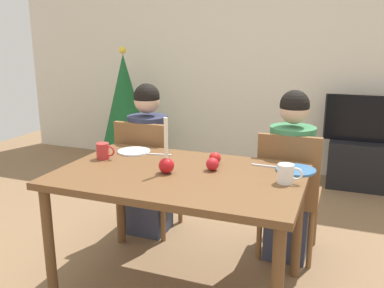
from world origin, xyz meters
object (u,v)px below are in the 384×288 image
(chair_right, at_px, (289,188))
(candle_centerpiece, at_px, (166,162))
(chair_left, at_px, (147,171))
(plate_right, at_px, (296,170))
(person_right_child, at_px, (290,179))
(tv_stand, at_px, (361,164))
(tv, at_px, (366,119))
(plate_left, at_px, (134,151))
(person_left_child, at_px, (149,162))
(christmas_tree, at_px, (125,105))
(apple_by_left_plate, at_px, (212,164))
(apple_near_candle, at_px, (215,158))
(mug_right, at_px, (286,174))
(mug_left, at_px, (103,151))

(chair_right, xyz_separation_m, candle_centerpiece, (-0.61, -0.64, 0.30))
(chair_left, xyz_separation_m, plate_right, (1.14, -0.34, 0.24))
(person_right_child, bearing_deg, tv_stand, 73.20)
(tv, distance_m, plate_left, 2.51)
(chair_left, distance_m, person_left_child, 0.07)
(christmas_tree, bearing_deg, person_right_child, -34.84)
(plate_right, bearing_deg, chair_right, 102.18)
(tv, bearing_deg, candle_centerpiece, -115.46)
(chair_left, xyz_separation_m, person_left_child, (0.00, 0.03, 0.06))
(candle_centerpiece, xyz_separation_m, apple_by_left_plate, (0.23, 0.14, -0.03))
(apple_near_candle, distance_m, apple_by_left_plate, 0.13)
(tv_stand, distance_m, mug_right, 2.37)
(plate_right, distance_m, mug_left, 1.19)
(chair_left, relative_size, tv, 1.14)
(apple_near_candle, bearing_deg, chair_left, 150.22)
(plate_left, bearing_deg, mug_right, -13.18)
(tv_stand, height_order, apple_by_left_plate, apple_by_left_plate)
(person_left_child, distance_m, candle_centerpiece, 0.85)
(person_right_child, distance_m, apple_by_left_plate, 0.69)
(tv_stand, bearing_deg, christmas_tree, -175.62)
(mug_right, bearing_deg, mug_left, 177.83)
(mug_left, bearing_deg, mug_right, -2.17)
(person_left_child, height_order, mug_left, person_left_child)
(plate_right, bearing_deg, person_left_child, 161.89)
(person_right_child, bearing_deg, apple_near_candle, -134.70)
(tv, xyz_separation_m, plate_left, (-1.50, -2.02, 0.05))
(mug_right, bearing_deg, christmas_tree, 136.20)
(candle_centerpiece, bearing_deg, apple_by_left_plate, 31.18)
(person_left_child, relative_size, christmas_tree, 0.84)
(person_right_child, bearing_deg, mug_right, -85.20)
(chair_right, distance_m, apple_by_left_plate, 0.69)
(candle_centerpiece, bearing_deg, person_right_child, 47.86)
(person_left_child, relative_size, candle_centerpiece, 3.64)
(chair_left, height_order, apple_near_candle, chair_left)
(candle_centerpiece, bearing_deg, person_left_child, 124.07)
(apple_near_candle, bearing_deg, person_left_child, 148.15)
(chair_left, relative_size, mug_right, 6.74)
(tv, bearing_deg, plate_right, -101.87)
(chair_right, distance_m, christmas_tree, 2.58)
(person_right_child, relative_size, apple_by_left_plate, 15.38)
(chair_right, height_order, christmas_tree, christmas_tree)
(christmas_tree, height_order, plate_left, christmas_tree)
(candle_centerpiece, height_order, apple_near_candle, candle_centerpiece)
(chair_right, relative_size, christmas_tree, 0.65)
(plate_left, relative_size, apple_near_candle, 2.96)
(christmas_tree, bearing_deg, chair_right, -35.43)
(person_right_child, xyz_separation_m, mug_left, (-1.10, -0.56, 0.23))
(tv_stand, bearing_deg, plate_right, -101.88)
(plate_right, bearing_deg, candle_centerpiece, -156.19)
(chair_right, height_order, plate_right, chair_right)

